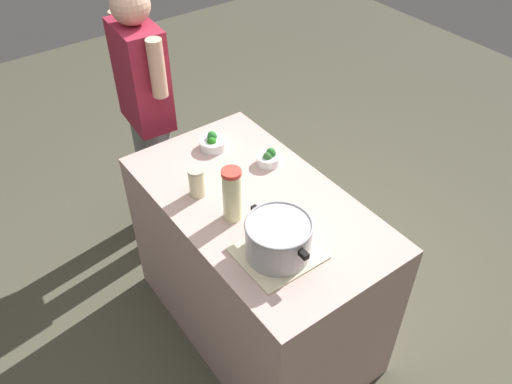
# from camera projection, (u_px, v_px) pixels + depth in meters

# --- Properties ---
(ground_plane) EXTENTS (8.00, 8.00, 0.00)m
(ground_plane) POSITION_uv_depth(u_px,v_px,m) (256.00, 321.00, 2.91)
(ground_plane) COLOR #4C4A3A
(counter_slab) EXTENTS (1.29, 0.73, 0.90)m
(counter_slab) POSITION_uv_depth(u_px,v_px,m) (256.00, 267.00, 2.62)
(counter_slab) COLOR #BE9C93
(counter_slab) RESTS_ON ground_plane
(dish_cloth) EXTENTS (0.28, 0.31, 0.01)m
(dish_cloth) POSITION_uv_depth(u_px,v_px,m) (278.00, 253.00, 2.08)
(dish_cloth) COLOR beige
(dish_cloth) RESTS_ON counter_slab
(cooking_pot) EXTENTS (0.34, 0.27, 0.16)m
(cooking_pot) POSITION_uv_depth(u_px,v_px,m) (278.00, 238.00, 2.02)
(cooking_pot) COLOR #B7B7BC
(cooking_pot) RESTS_ON dish_cloth
(lemonade_pitcher) EXTENTS (0.08, 0.08, 0.25)m
(lemonade_pitcher) POSITION_uv_depth(u_px,v_px,m) (232.00, 195.00, 2.16)
(lemonade_pitcher) COLOR beige
(lemonade_pitcher) RESTS_ON counter_slab
(mason_jar) EXTENTS (0.08, 0.08, 0.14)m
(mason_jar) POSITION_uv_depth(u_px,v_px,m) (197.00, 182.00, 2.31)
(mason_jar) COLOR beige
(mason_jar) RESTS_ON counter_slab
(broccoli_bowl_front) EXTENTS (0.13, 0.13, 0.09)m
(broccoli_bowl_front) POSITION_uv_depth(u_px,v_px,m) (213.00, 143.00, 2.60)
(broccoli_bowl_front) COLOR silver
(broccoli_bowl_front) RESTS_ON counter_slab
(broccoli_bowl_center) EXTENTS (0.11, 0.11, 0.08)m
(broccoli_bowl_center) POSITION_uv_depth(u_px,v_px,m) (268.00, 159.00, 2.50)
(broccoli_bowl_center) COLOR silver
(broccoli_bowl_center) RESTS_ON counter_slab
(person_cook) EXTENTS (0.50, 0.22, 1.59)m
(person_cook) POSITION_uv_depth(u_px,v_px,m) (147.00, 113.00, 2.91)
(person_cook) COLOR slate
(person_cook) RESTS_ON ground_plane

